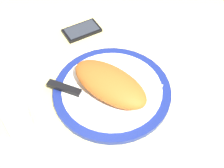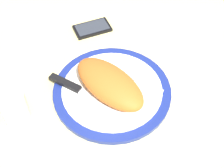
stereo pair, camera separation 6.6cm
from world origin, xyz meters
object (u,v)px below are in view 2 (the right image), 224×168
at_px(calzone, 108,82).
at_px(fork, 130,77).
at_px(water_glass, 14,109).
at_px(plate, 112,91).
at_px(smartphone, 92,28).
at_px(knife, 75,88).

distance_m(calzone, fork, 0.08).
bearing_deg(water_glass, calzone, -117.21).
bearing_deg(plate, water_glass, 62.93).
bearing_deg(plate, calzone, 66.06).
xyz_separation_m(calzone, smartphone, (0.22, -0.15, -0.04)).
relative_size(plate, smartphone, 2.39).
relative_size(smartphone, water_glass, 1.46).
height_order(knife, smartphone, knife).
height_order(calzone, water_glass, water_glass).
distance_m(plate, smartphone, 0.27).
bearing_deg(knife, calzone, -137.95).
bearing_deg(fork, calzone, 79.59).
relative_size(fork, knife, 0.72).
relative_size(calzone, smartphone, 1.68).
distance_m(calzone, smartphone, 0.27).
bearing_deg(plate, fork, -98.04).
relative_size(plate, calzone, 1.42).
xyz_separation_m(fork, water_glass, (0.12, 0.29, 0.02)).
height_order(smartphone, water_glass, water_glass).
xyz_separation_m(plate, fork, (-0.01, -0.06, 0.01)).
height_order(plate, fork, fork).
xyz_separation_m(knife, smartphone, (0.16, -0.21, -0.02)).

